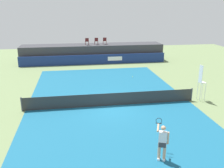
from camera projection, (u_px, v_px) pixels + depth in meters
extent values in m
plane|color=#6B7F51|center=(106.00, 92.00, 20.81)|extent=(48.00, 48.00, 0.00)
cube|color=#16597A|center=(111.00, 105.00, 17.99)|extent=(12.00, 22.00, 0.00)
cube|color=navy|center=(94.00, 60.00, 30.52)|extent=(18.00, 0.20, 1.20)
cube|color=white|center=(115.00, 59.00, 30.79)|extent=(1.80, 0.02, 0.50)
cube|color=#38383D|center=(93.00, 53.00, 32.06)|extent=(18.00, 2.80, 2.20)
cylinder|color=#561919|center=(88.00, 43.00, 31.51)|extent=(0.04, 0.04, 0.44)
cylinder|color=#561919|center=(85.00, 43.00, 31.45)|extent=(0.04, 0.04, 0.44)
cylinder|color=#561919|center=(89.00, 43.00, 31.13)|extent=(0.04, 0.04, 0.44)
cylinder|color=#561919|center=(85.00, 43.00, 31.07)|extent=(0.04, 0.04, 0.44)
cube|color=#561919|center=(87.00, 41.00, 31.22)|extent=(0.44, 0.44, 0.03)
cube|color=#561919|center=(87.00, 40.00, 30.96)|extent=(0.44, 0.03, 0.42)
cylinder|color=#561919|center=(98.00, 43.00, 31.77)|extent=(0.04, 0.04, 0.44)
cylinder|color=#561919|center=(95.00, 43.00, 31.72)|extent=(0.04, 0.04, 0.44)
cylinder|color=#561919|center=(98.00, 43.00, 31.39)|extent=(0.04, 0.04, 0.44)
cylinder|color=#561919|center=(95.00, 43.00, 31.34)|extent=(0.04, 0.04, 0.44)
cube|color=#561919|center=(96.00, 41.00, 31.48)|extent=(0.45, 0.45, 0.03)
cube|color=#561919|center=(96.00, 39.00, 31.22)|extent=(0.44, 0.04, 0.42)
cylinder|color=#561919|center=(106.00, 42.00, 31.99)|extent=(0.04, 0.04, 0.44)
cylinder|color=#561919|center=(103.00, 42.00, 31.96)|extent=(0.04, 0.04, 0.44)
cylinder|color=#561919|center=(106.00, 43.00, 31.60)|extent=(0.04, 0.04, 0.44)
cylinder|color=#561919|center=(103.00, 43.00, 31.58)|extent=(0.04, 0.04, 0.44)
cube|color=#561919|center=(105.00, 41.00, 31.71)|extent=(0.48, 0.48, 0.03)
cube|color=#561919|center=(105.00, 39.00, 31.45)|extent=(0.44, 0.06, 0.42)
cylinder|color=white|center=(205.00, 92.00, 18.69)|extent=(0.04, 0.04, 1.40)
cylinder|color=white|center=(202.00, 90.00, 19.06)|extent=(0.04, 0.04, 1.40)
cylinder|color=white|center=(200.00, 93.00, 18.60)|extent=(0.04, 0.04, 1.40)
cylinder|color=white|center=(197.00, 91.00, 18.98)|extent=(0.04, 0.04, 1.40)
cube|color=white|center=(202.00, 82.00, 18.61)|extent=(0.47, 0.47, 0.03)
cube|color=white|center=(201.00, 74.00, 18.37)|extent=(0.05, 0.44, 1.33)
cube|color=#2D2D2D|center=(111.00, 99.00, 17.85)|extent=(12.40, 0.02, 0.95)
cylinder|color=#4C4C51|center=(22.00, 104.00, 16.90)|extent=(0.10, 0.10, 1.00)
cylinder|color=#4C4C51|center=(192.00, 94.00, 18.78)|extent=(0.10, 0.10, 1.00)
cube|color=white|center=(164.00, 159.00, 11.61)|extent=(0.21, 0.29, 0.10)
cylinder|color=tan|center=(164.00, 151.00, 11.47)|extent=(0.14, 0.14, 0.82)
cube|color=white|center=(159.00, 158.00, 11.66)|extent=(0.21, 0.29, 0.10)
cylinder|color=tan|center=(159.00, 150.00, 11.52)|extent=(0.14, 0.14, 0.82)
cube|color=#333338|center=(162.00, 144.00, 11.39)|extent=(0.40, 0.33, 0.24)
cube|color=silver|center=(163.00, 137.00, 11.29)|extent=(0.41, 0.32, 0.56)
sphere|color=tan|center=(163.00, 128.00, 11.15)|extent=(0.22, 0.22, 0.22)
cylinder|color=tan|center=(168.00, 138.00, 11.24)|extent=(0.09, 0.09, 0.60)
cylinder|color=tan|center=(158.00, 128.00, 11.50)|extent=(0.31, 0.59, 0.14)
cylinder|color=black|center=(159.00, 123.00, 11.88)|extent=(0.29, 0.14, 0.03)
torus|color=black|center=(159.00, 121.00, 12.15)|extent=(0.29, 0.14, 0.30)
sphere|color=#D8EA33|center=(132.00, 77.00, 25.13)|extent=(0.07, 0.07, 0.07)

